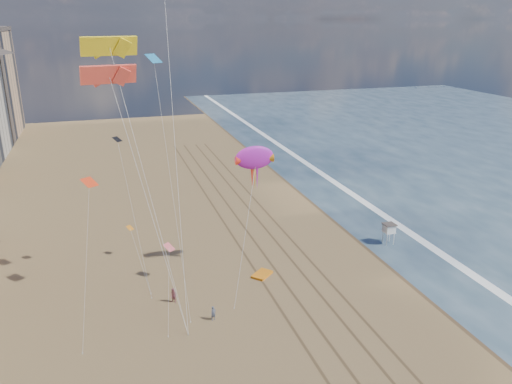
% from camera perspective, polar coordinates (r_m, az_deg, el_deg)
% --- Properties ---
extents(wet_sand, '(260.00, 260.00, 0.00)m').
position_cam_1_polar(wet_sand, '(81.31, 10.31, -1.88)').
color(wet_sand, '#42301E').
rests_on(wet_sand, ground).
extents(foam, '(260.00, 260.00, 0.00)m').
position_cam_1_polar(foam, '(83.26, 12.89, -1.55)').
color(foam, white).
rests_on(foam, ground).
extents(tracks, '(7.68, 120.00, 0.01)m').
position_cam_1_polar(tracks, '(66.74, 1.58, -6.37)').
color(tracks, brown).
rests_on(tracks, ground).
extents(lifeguard_stand, '(1.59, 1.59, 2.86)m').
position_cam_1_polar(lifeguard_stand, '(69.34, 14.97, -4.05)').
color(lifeguard_stand, white).
rests_on(lifeguard_stand, ground).
extents(grounded_kite, '(2.95, 2.87, 0.29)m').
position_cam_1_polar(grounded_kite, '(59.87, 0.69, -9.40)').
color(grounded_kite, orange).
rests_on(grounded_kite, ground).
extents(show_kite, '(4.69, 4.68, 16.81)m').
position_cam_1_polar(show_kite, '(56.80, -0.17, 3.91)').
color(show_kite, '#B61CB9').
rests_on(show_kite, ground).
extents(kite_flyer_a, '(0.65, 0.54, 1.52)m').
position_cam_1_polar(kite_flyer_a, '(51.80, -4.90, -13.65)').
color(kite_flyer_a, '#52596A').
rests_on(kite_flyer_a, ground).
extents(kite_flyer_b, '(1.04, 1.03, 1.70)m').
position_cam_1_polar(kite_flyer_b, '(55.02, -9.40, -11.61)').
color(kite_flyer_b, '#944B55').
rests_on(kite_flyer_b, ground).
extents(parafoils, '(11.20, 9.51, 10.53)m').
position_cam_1_polar(parafoils, '(50.16, -14.24, 18.09)').
color(parafoils, black).
rests_on(parafoils, ground).
extents(small_kites, '(9.70, 11.12, 21.88)m').
position_cam_1_polar(small_kites, '(54.55, -14.26, 3.12)').
color(small_kites, '#227DB7').
rests_on(small_kites, ground).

